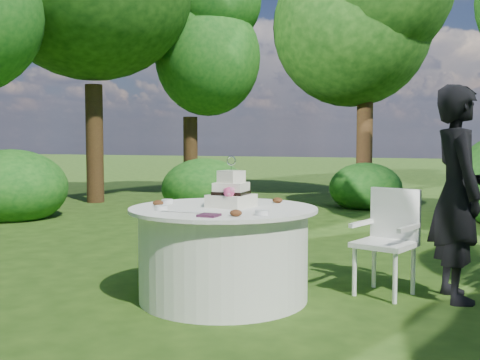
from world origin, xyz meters
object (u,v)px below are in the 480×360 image
object	(u,v)px
guest	(458,193)
table	(223,253)
napkins	(209,215)
chair	(389,234)
cake	(231,193)

from	to	relation	value
guest	table	xyz separation A→B (m)	(-1.80, -0.70, -0.50)
napkins	chair	distance (m)	1.70
napkins	cake	size ratio (longest dim) A/B	0.33
table	cake	xyz separation A→B (m)	(0.05, 0.04, 0.50)
table	chair	distance (m)	1.44
cake	guest	bearing A→B (deg)	20.72
table	chair	size ratio (longest dim) A/B	1.72
chair	table	bearing A→B (deg)	-151.35
napkins	chair	bearing A→B (deg)	48.24
cake	chair	world-z (taller)	cake
guest	table	size ratio (longest dim) A/B	1.14
guest	chair	bearing A→B (deg)	72.48
cake	chair	xyz separation A→B (m)	(1.21, 0.64, -0.36)
cake	chair	size ratio (longest dim) A/B	0.47
chair	guest	bearing A→B (deg)	1.78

